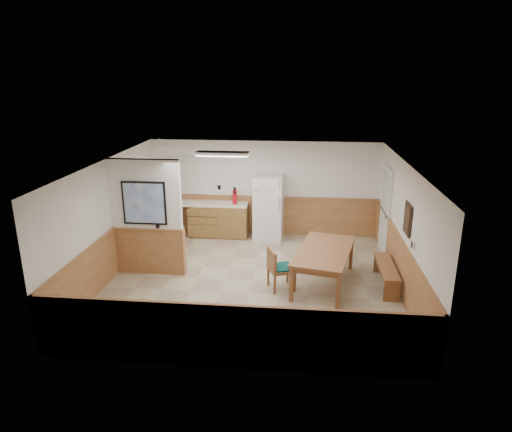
# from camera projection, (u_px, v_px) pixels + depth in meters

# --- Properties ---
(ground) EXTENTS (6.00, 6.00, 0.00)m
(ground) POSITION_uv_depth(u_px,v_px,m) (252.00, 281.00, 9.57)
(ground) COLOR tan
(ground) RESTS_ON ground
(ceiling) EXTENTS (6.00, 6.00, 0.02)m
(ceiling) POSITION_uv_depth(u_px,v_px,m) (252.00, 163.00, 8.82)
(ceiling) COLOR white
(ceiling) RESTS_ON back_wall
(back_wall) EXTENTS (6.00, 0.02, 2.50)m
(back_wall) POSITION_uv_depth(u_px,v_px,m) (264.00, 188.00, 12.04)
(back_wall) COLOR white
(back_wall) RESTS_ON ground
(right_wall) EXTENTS (0.02, 6.00, 2.50)m
(right_wall) POSITION_uv_depth(u_px,v_px,m) (404.00, 229.00, 8.91)
(right_wall) COLOR white
(right_wall) RESTS_ON ground
(left_wall) EXTENTS (0.02, 6.00, 2.50)m
(left_wall) POSITION_uv_depth(u_px,v_px,m) (109.00, 220.00, 9.48)
(left_wall) COLOR white
(left_wall) RESTS_ON ground
(wainscot_back) EXTENTS (6.00, 0.04, 1.00)m
(wainscot_back) POSITION_uv_depth(u_px,v_px,m) (264.00, 216.00, 12.25)
(wainscot_back) COLOR #B57F48
(wainscot_back) RESTS_ON ground
(wainscot_right) EXTENTS (0.04, 6.00, 1.00)m
(wainscot_right) POSITION_uv_depth(u_px,v_px,m) (400.00, 264.00, 9.14)
(wainscot_right) COLOR #B57F48
(wainscot_right) RESTS_ON ground
(wainscot_left) EXTENTS (0.04, 6.00, 1.00)m
(wainscot_left) POSITION_uv_depth(u_px,v_px,m) (113.00, 253.00, 9.70)
(wainscot_left) COLOR #B57F48
(wainscot_left) RESTS_ON ground
(partition_wall) EXTENTS (1.50, 0.20, 2.50)m
(partition_wall) POSITION_uv_depth(u_px,v_px,m) (147.00, 219.00, 9.60)
(partition_wall) COLOR white
(partition_wall) RESTS_ON ground
(kitchen_counter) EXTENTS (2.20, 0.61, 1.00)m
(kitchen_counter) POSITION_uv_depth(u_px,v_px,m) (218.00, 219.00, 12.09)
(kitchen_counter) COLOR olive
(kitchen_counter) RESTS_ON ground
(exterior_door) EXTENTS (0.07, 1.02, 2.15)m
(exterior_door) POSITION_uv_depth(u_px,v_px,m) (385.00, 211.00, 10.78)
(exterior_door) COLOR white
(exterior_door) RESTS_ON ground
(kitchen_window) EXTENTS (0.80, 0.04, 1.00)m
(kitchen_window) POSITION_uv_depth(u_px,v_px,m) (186.00, 176.00, 12.13)
(kitchen_window) COLOR white
(kitchen_window) RESTS_ON back_wall
(wall_painting) EXTENTS (0.04, 0.50, 0.60)m
(wall_painting) POSITION_uv_depth(u_px,v_px,m) (407.00, 219.00, 8.54)
(wall_painting) COLOR #2F2012
(wall_painting) RESTS_ON right_wall
(fluorescent_fixture) EXTENTS (1.20, 0.30, 0.09)m
(fluorescent_fixture) POSITION_uv_depth(u_px,v_px,m) (222.00, 154.00, 10.14)
(fluorescent_fixture) COLOR white
(fluorescent_fixture) RESTS_ON ceiling
(refrigerator) EXTENTS (0.78, 0.74, 1.68)m
(refrigerator) POSITION_uv_depth(u_px,v_px,m) (269.00, 207.00, 11.80)
(refrigerator) COLOR white
(refrigerator) RESTS_ON ground
(dining_table) EXTENTS (1.42, 2.19, 0.75)m
(dining_table) POSITION_uv_depth(u_px,v_px,m) (324.00, 254.00, 9.24)
(dining_table) COLOR #965837
(dining_table) RESTS_ON ground
(dining_bench) EXTENTS (0.33, 1.45, 0.45)m
(dining_bench) POSITION_uv_depth(u_px,v_px,m) (386.00, 270.00, 9.25)
(dining_bench) COLOR #965837
(dining_bench) RESTS_ON ground
(dining_chair) EXTENTS (0.79, 0.67, 0.85)m
(dining_chair) POSITION_uv_depth(u_px,v_px,m) (277.00, 266.00, 9.07)
(dining_chair) COLOR #965837
(dining_chair) RESTS_ON ground
(fire_extinguisher) EXTENTS (0.12, 0.12, 0.45)m
(fire_extinguisher) POSITION_uv_depth(u_px,v_px,m) (235.00, 197.00, 11.81)
(fire_extinguisher) COLOR red
(fire_extinguisher) RESTS_ON kitchen_counter
(soap_bottle) EXTENTS (0.07, 0.07, 0.23)m
(soap_bottle) POSITION_uv_depth(u_px,v_px,m) (176.00, 198.00, 12.03)
(soap_bottle) COLOR green
(soap_bottle) RESTS_ON kitchen_counter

